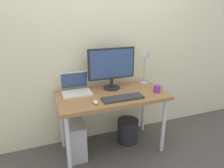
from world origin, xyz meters
TOP-DOWN VIEW (x-y plane):
  - ground_plane at (0.00, 0.00)m, footprint 6.00×6.00m
  - back_wall at (0.00, 0.36)m, footprint 4.40×0.04m
  - desk at (0.00, 0.00)m, footprint 1.21×0.60m
  - monitor at (0.06, 0.17)m, footprint 0.56×0.20m
  - laptop at (-0.36, 0.19)m, footprint 0.32×0.27m
  - desk_lamp at (0.50, 0.17)m, footprint 0.11×0.16m
  - keyboard at (0.06, -0.16)m, footprint 0.44×0.14m
  - mouse at (-0.24, -0.17)m, footprint 0.06×0.09m
  - coffee_mug at (0.50, -0.12)m, footprint 0.11×0.07m
  - computer_tower at (-0.42, 0.04)m, footprint 0.18×0.36m
  - wastebasket at (0.24, 0.07)m, footprint 0.26×0.26m

SIDE VIEW (x-z plane):
  - ground_plane at x=0.00m, z-range 0.00..0.00m
  - wastebasket at x=0.24m, z-range 0.00..0.30m
  - computer_tower at x=-0.42m, z-range 0.00..0.42m
  - desk at x=0.00m, z-range 0.28..1.00m
  - keyboard at x=0.06m, z-range 0.71..0.74m
  - mouse at x=-0.24m, z-range 0.71..0.75m
  - coffee_mug at x=0.50m, z-range 0.72..0.80m
  - laptop at x=-0.36m, z-range 0.66..0.89m
  - monitor at x=0.06m, z-range 0.75..1.23m
  - desk_lamp at x=0.50m, z-range 0.81..1.28m
  - back_wall at x=0.00m, z-range 0.00..2.60m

